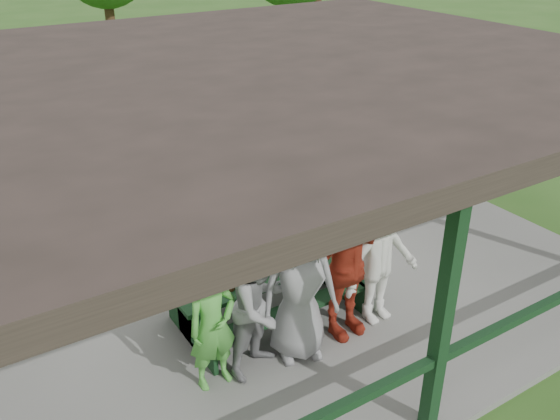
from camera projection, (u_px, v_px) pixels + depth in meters
ground at (254, 272)px, 9.42m from camera, size 90.00×90.00×0.00m
concrete_slab at (254, 269)px, 9.40m from camera, size 10.00×8.00×0.10m
pavilion_structure at (250, 74)px, 7.99m from camera, size 10.60×8.60×3.24m
picnic_table_near at (268, 287)px, 8.03m from camera, size 2.66×1.39×0.75m
picnic_table_far at (207, 226)px, 9.57m from camera, size 2.50×1.39×0.75m
table_setting at (258, 269)px, 7.85m from camera, size 2.44×0.45×0.10m
contestant_green at (212, 325)px, 6.72m from camera, size 0.62×0.42×1.65m
contestant_grey_left at (260, 307)px, 6.94m from camera, size 1.03×0.92×1.76m
contestant_grey_mid at (300, 288)px, 7.13m from camera, size 1.09×0.86×1.95m
contestant_red at (346, 268)px, 7.49m from camera, size 1.18×0.52×1.99m
contestant_white_fedora at (382, 258)px, 7.75m from camera, size 1.27×0.77×1.98m
spectator_lblue at (181, 191)px, 10.15m from camera, size 1.42×0.62×1.48m
spectator_blue at (99, 192)px, 9.76m from camera, size 0.77×0.66×1.79m
spectator_grey at (265, 174)px, 10.89m from camera, size 0.72×0.58×1.43m
pickup_truck at (245, 88)px, 16.33m from camera, size 5.58×2.71×1.53m
farm_trailer at (0, 119)px, 14.14m from camera, size 4.05×1.93×1.41m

